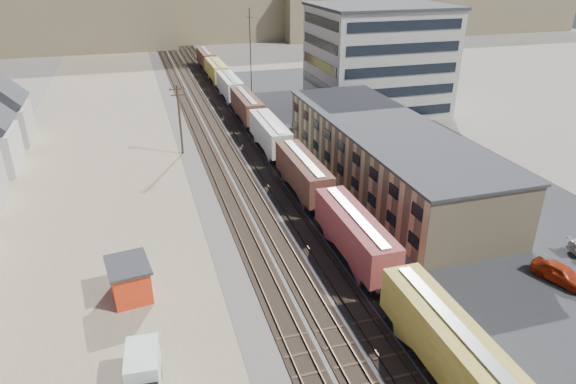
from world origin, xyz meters
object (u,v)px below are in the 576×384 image
object	(u,v)px
utility_pole_north	(180,118)
freight_train	(257,118)
box_truck	(143,377)
maintenance_shed	(130,279)
parked_car_red	(560,273)
parked_car_blue	(356,123)

from	to	relation	value
utility_pole_north	freight_train	bearing A→B (deg)	21.33
freight_train	utility_pole_north	bearing A→B (deg)	-158.67
box_truck	maintenance_shed	world-z (taller)	maintenance_shed
utility_pole_north	parked_car_red	xyz separation A→B (m)	(28.20, -41.82, -4.46)
utility_pole_north	maintenance_shed	distance (m)	34.18
utility_pole_north	maintenance_shed	world-z (taller)	utility_pole_north
utility_pole_north	box_truck	world-z (taller)	utility_pole_north
parked_car_red	freight_train	bearing A→B (deg)	89.75
maintenance_shed	parked_car_red	bearing A→B (deg)	-13.64
utility_pole_north	parked_car_red	distance (m)	50.64
box_truck	parked_car_blue	world-z (taller)	box_truck
maintenance_shed	utility_pole_north	bearing A→B (deg)	76.56
freight_train	box_truck	world-z (taller)	freight_train
parked_car_blue	maintenance_shed	bearing A→B (deg)	-157.24
freight_train	maintenance_shed	xyz separation A→B (m)	(-20.20, -37.86, -1.16)
freight_train	utility_pole_north	distance (m)	13.44
box_truck	freight_train	bearing A→B (deg)	68.28
parked_car_red	parked_car_blue	xyz separation A→B (m)	(0.57, 45.79, -0.05)
parked_car_blue	freight_train	bearing A→B (deg)	154.62
maintenance_shed	parked_car_blue	size ratio (longest dim) A/B	0.84
freight_train	parked_car_blue	distance (m)	16.62
utility_pole_north	parked_car_red	world-z (taller)	utility_pole_north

